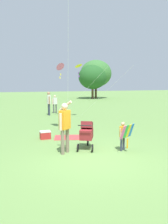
# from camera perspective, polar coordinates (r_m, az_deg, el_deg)

# --- Properties ---
(ground_plane) EXTENTS (120.00, 120.00, 0.00)m
(ground_plane) POSITION_cam_1_polar(r_m,az_deg,el_deg) (7.18, 2.62, -12.05)
(ground_plane) COLOR #668E47
(child_with_butterfly_kite) EXTENTS (0.70, 0.50, 1.04)m
(child_with_butterfly_kite) POSITION_cam_1_polar(r_m,az_deg,el_deg) (7.91, 10.33, -5.55)
(child_with_butterfly_kite) COLOR #33384C
(child_with_butterfly_kite) RESTS_ON ground
(person_adult_flyer) EXTENTS (0.53, 0.70, 1.82)m
(person_adult_flyer) POSITION_cam_1_polar(r_m,az_deg,el_deg) (7.45, -5.09, -2.98)
(person_adult_flyer) COLOR #7F705B
(person_adult_flyer) RESTS_ON ground
(stroller) EXTENTS (0.85, 1.09, 1.03)m
(stroller) POSITION_cam_1_polar(r_m,az_deg,el_deg) (8.06, 0.69, -5.37)
(stroller) COLOR black
(stroller) RESTS_ON ground
(kite_orange_delta) EXTENTS (2.53, 3.80, 3.77)m
(kite_orange_delta) POSITION_cam_1_polar(r_m,az_deg,el_deg) (15.27, -1.27, 11.80)
(kite_orange_delta) COLOR yellow
(kite_orange_delta) RESTS_ON ground
(kite_green_novelty) EXTENTS (2.62, 3.32, 3.88)m
(kite_green_novelty) POSITION_cam_1_polar(r_m,az_deg,el_deg) (15.97, -6.14, 11.59)
(kite_green_novelty) COLOR pink
(kite_green_novelty) RESTS_ON ground
(person_sitting_far) EXTENTS (0.46, 0.26, 1.47)m
(person_sitting_far) POSITION_cam_1_polar(r_m,az_deg,el_deg) (17.99, -7.64, 2.47)
(person_sitting_far) COLOR #4C4C51
(person_sitting_far) RESTS_ON ground
(person_couple_left) EXTENTS (0.26, 0.57, 1.79)m
(person_couple_left) POSITION_cam_1_polar(r_m,az_deg,el_deg) (16.80, -9.19, 2.74)
(person_couple_left) COLOR #33384C
(person_couple_left) RESTS_ON ground
(picnic_blanket) EXTENTS (1.58, 1.28, 0.02)m
(picnic_blanket) POSITION_cam_1_polar(r_m,az_deg,el_deg) (9.83, -3.67, -6.63)
(picnic_blanket) COLOR #CC3D3D
(picnic_blanket) RESTS_ON ground
(cooler_box) EXTENTS (0.45, 0.33, 0.35)m
(cooler_box) POSITION_cam_1_polar(r_m,az_deg,el_deg) (9.69, -10.11, -5.92)
(cooler_box) COLOR red
(cooler_box) RESTS_ON ground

